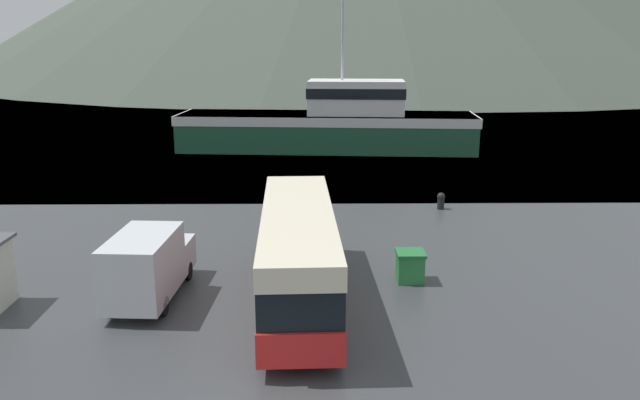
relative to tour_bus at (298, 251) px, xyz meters
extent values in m
plane|color=slate|center=(-0.93, 133.71, -1.90)|extent=(240.00, 240.00, 0.00)
cube|color=red|center=(0.00, -0.01, -0.94)|extent=(2.88, 11.36, 1.03)
cube|color=black|center=(0.00, -0.01, 0.17)|extent=(2.83, 11.14, 1.18)
cube|color=beige|center=(0.00, -0.01, 1.12)|extent=(2.88, 11.36, 0.74)
cube|color=black|center=(-0.20, 5.64, -0.04)|extent=(2.19, 0.14, 1.59)
cylinder|color=black|center=(-1.23, 3.89, -1.45)|extent=(0.33, 0.91, 0.90)
cylinder|color=black|center=(0.95, 3.97, -1.45)|extent=(0.33, 0.91, 0.90)
cylinder|color=black|center=(-0.95, -4.00, -1.45)|extent=(0.33, 0.91, 0.90)
cylinder|color=black|center=(1.23, -3.92, -1.45)|extent=(0.33, 0.91, 0.90)
cube|color=silver|center=(-5.44, -0.30, -0.44)|extent=(2.22, 3.89, 2.22)
cube|color=silver|center=(-5.28, 2.40, -0.94)|extent=(2.09, 1.74, 1.22)
cube|color=black|center=(-5.33, 1.61, 0.06)|extent=(1.70, 0.16, 0.78)
cylinder|color=black|center=(-6.18, 2.23, -1.55)|extent=(0.26, 0.71, 0.70)
cylinder|color=black|center=(-4.41, 2.13, -1.55)|extent=(0.26, 0.71, 0.70)
cylinder|color=black|center=(-6.38, -1.11, -1.55)|extent=(0.26, 0.71, 0.70)
cylinder|color=black|center=(-4.61, -1.22, -1.55)|extent=(0.26, 0.71, 0.70)
cube|color=#1E5138|center=(1.73, 32.02, -0.37)|extent=(25.22, 7.95, 3.06)
cube|color=white|center=(1.73, 32.02, 0.78)|extent=(25.47, 8.03, 0.77)
cube|color=white|center=(4.21, 31.82, 2.57)|extent=(8.25, 4.82, 2.82)
cube|color=black|center=(4.21, 31.82, 2.99)|extent=(8.42, 4.95, 0.85)
cylinder|color=#B2B2B7|center=(3.02, 31.92, 7.44)|extent=(0.20, 0.20, 6.92)
cube|color=#287F3D|center=(4.33, 1.84, -1.36)|extent=(1.00, 1.01, 1.09)
cube|color=#226C34|center=(4.33, 1.84, -0.75)|extent=(1.10, 1.11, 0.12)
cylinder|color=black|center=(7.68, 12.51, -1.60)|extent=(0.39, 0.39, 0.60)
sphere|color=black|center=(7.68, 12.51, -1.19)|extent=(0.44, 0.44, 0.44)
camera|label=1|loc=(0.53, -21.02, 7.30)|focal=35.00mm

